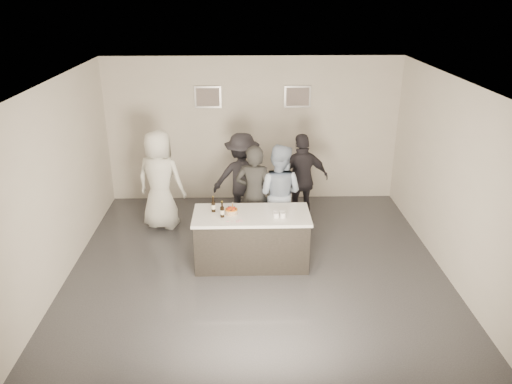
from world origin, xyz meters
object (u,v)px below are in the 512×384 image
(cake, at_px, (231,212))
(person_main_black, at_px, (254,195))
(person_guest_back, at_px, (242,178))
(person_guest_left, at_px, (160,180))
(person_guest_right, at_px, (302,180))
(person_main_blue, at_px, (279,193))
(beer_bottle_b, at_px, (222,209))
(bar_counter, at_px, (252,239))
(beer_bottle_a, at_px, (213,204))

(cake, xyz_separation_m, person_main_black, (0.38, 0.76, -0.04))
(person_guest_back, bearing_deg, person_main_black, 110.66)
(person_guest_left, bearing_deg, person_guest_right, -160.51)
(person_main_blue, relative_size, person_guest_back, 1.01)
(person_main_blue, relative_size, person_guest_left, 0.95)
(cake, relative_size, beer_bottle_b, 0.77)
(cake, relative_size, person_guest_back, 0.11)
(person_main_black, bearing_deg, person_guest_back, -67.07)
(person_guest_back, bearing_deg, person_guest_left, 14.82)
(bar_counter, distance_m, beer_bottle_b, 0.75)
(cake, distance_m, person_main_blue, 1.17)
(beer_bottle_b, bearing_deg, person_guest_back, 79.81)
(person_main_black, relative_size, person_guest_right, 1.01)
(bar_counter, xyz_separation_m, person_guest_left, (-1.67, 1.44, 0.49))
(beer_bottle_b, bearing_deg, beer_bottle_a, 125.72)
(beer_bottle_a, relative_size, person_guest_left, 0.14)
(beer_bottle_a, relative_size, person_guest_right, 0.15)
(person_guest_right, bearing_deg, beer_bottle_a, 28.73)
(person_guest_right, bearing_deg, bar_counter, 44.14)
(bar_counter, distance_m, person_guest_right, 1.86)
(bar_counter, relative_size, person_guest_left, 0.99)
(cake, relative_size, beer_bottle_a, 0.77)
(bar_counter, distance_m, person_guest_left, 2.26)
(person_guest_right, distance_m, person_guest_back, 1.13)
(beer_bottle_b, xyz_separation_m, person_guest_left, (-1.21, 1.55, -0.09))
(beer_bottle_b, bearing_deg, person_main_black, 59.35)
(beer_bottle_a, height_order, person_main_black, person_main_black)
(person_main_black, bearing_deg, bar_counter, 95.12)
(person_main_black, relative_size, person_guest_left, 0.96)
(cake, bearing_deg, person_main_blue, 46.07)
(beer_bottle_a, bearing_deg, person_main_blue, 34.37)
(beer_bottle_b, height_order, person_guest_left, person_guest_left)
(person_main_black, height_order, person_guest_left, person_guest_left)
(cake, distance_m, person_guest_left, 1.97)
(person_main_black, bearing_deg, cake, 73.06)
(cake, height_order, person_guest_left, person_guest_left)
(person_main_black, height_order, person_guest_back, person_main_black)
(person_guest_right, bearing_deg, beer_bottle_b, 35.40)
(beer_bottle_b, relative_size, person_guest_back, 0.15)
(person_guest_left, relative_size, person_guest_back, 1.07)
(beer_bottle_a, xyz_separation_m, person_guest_left, (-1.06, 1.34, -0.09))
(beer_bottle_a, height_order, person_guest_back, person_guest_back)
(beer_bottle_b, relative_size, person_guest_right, 0.15)
(person_main_black, bearing_deg, person_guest_right, -130.87)
(beer_bottle_a, relative_size, person_guest_back, 0.15)
(cake, distance_m, person_guest_back, 1.64)
(person_main_black, relative_size, person_main_blue, 1.01)
(person_main_black, bearing_deg, beer_bottle_a, 54.78)
(cake, distance_m, person_guest_right, 2.00)
(person_main_blue, distance_m, person_guest_back, 1.02)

